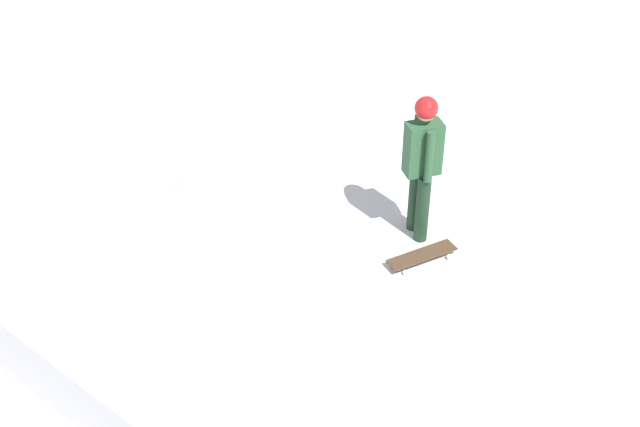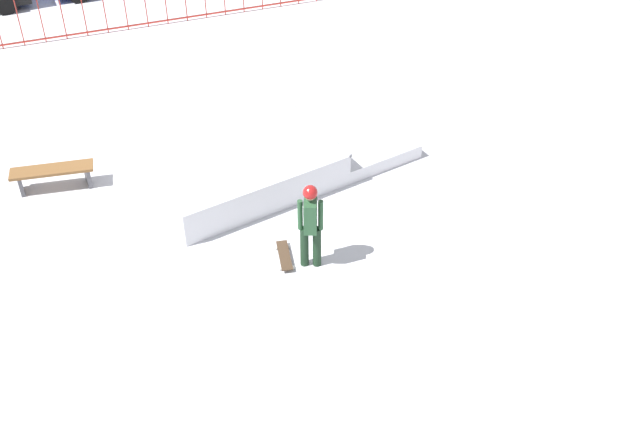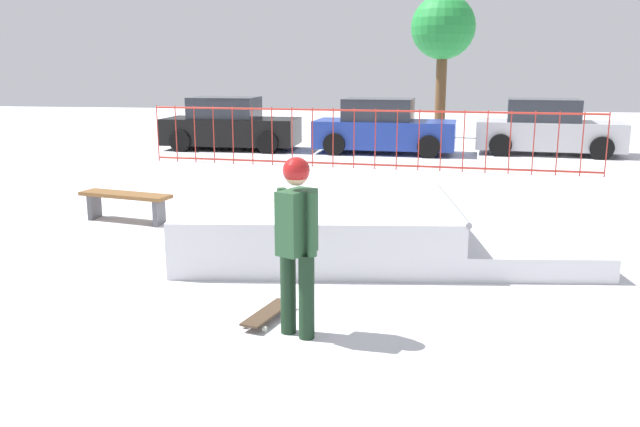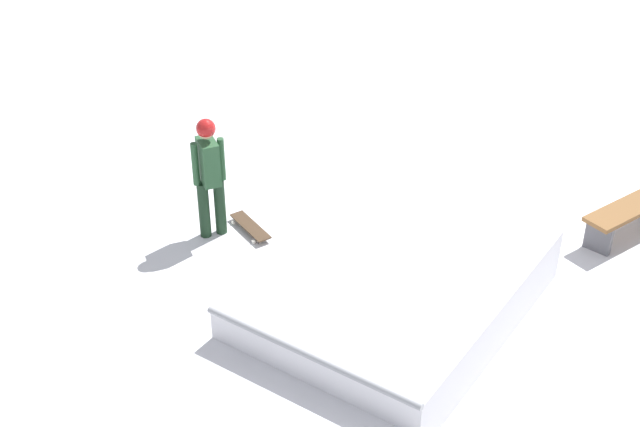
% 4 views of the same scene
% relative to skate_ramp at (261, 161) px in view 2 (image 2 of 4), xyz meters
% --- Properties ---
extents(ground_plane, '(60.00, 60.00, 0.00)m').
position_rel_skate_ramp_xyz_m(ground_plane, '(-0.50, 0.24, -0.32)').
color(ground_plane, silver).
extents(skate_ramp, '(5.68, 3.24, 0.74)m').
position_rel_skate_ramp_xyz_m(skate_ramp, '(0.00, 0.00, 0.00)').
color(skate_ramp, silver).
rests_on(skate_ramp, ground).
extents(skater, '(0.40, 0.44, 1.73)m').
position_rel_skate_ramp_xyz_m(skater, '(-0.24, -2.95, 0.69)').
color(skater, black).
rests_on(skater, ground).
extents(skateboard, '(0.41, 0.82, 0.09)m').
position_rel_skate_ramp_xyz_m(skateboard, '(-0.61, -2.62, -0.24)').
color(skateboard, '#3F2D1E').
rests_on(skateboard, ground).
extents(perimeter_fence, '(11.32, 1.05, 1.50)m').
position_rel_skate_ramp_xyz_m(perimeter_fence, '(-0.50, 7.68, 0.45)').
color(perimeter_fence, '#B22D23').
rests_on(perimeter_fence, ground).
extents(park_bench, '(1.65, 0.75, 0.48)m').
position_rel_skate_ramp_xyz_m(park_bench, '(-3.92, 1.27, 0.04)').
color(park_bench, brown).
rests_on(park_bench, ground).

